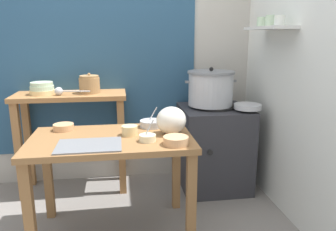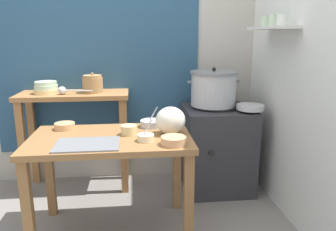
{
  "view_description": "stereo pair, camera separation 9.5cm",
  "coord_description": "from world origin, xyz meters",
  "px_view_note": "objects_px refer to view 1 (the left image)",
  "views": [
    {
      "loc": [
        0.08,
        -2.08,
        1.39
      ],
      "look_at": [
        0.43,
        0.22,
        0.82
      ],
      "focal_mm": 34.96,
      "sensor_mm": 36.0,
      "label": 1
    },
    {
      "loc": [
        0.17,
        -2.1,
        1.39
      ],
      "look_at": [
        0.43,
        0.22,
        0.82
      ],
      "focal_mm": 34.96,
      "sensor_mm": 36.0,
      "label": 2
    }
  ],
  "objects_px": {
    "stove_block": "(214,147)",
    "prep_table": "(112,152)",
    "plastic_bag": "(171,120)",
    "ladle": "(60,91)",
    "prep_bowl_1": "(130,130)",
    "back_shelf_table": "(72,118)",
    "prep_bowl_3": "(147,137)",
    "prep_bowl_4": "(176,140)",
    "bowl_stack_enamel": "(42,89)",
    "steamer_pot": "(211,88)",
    "prep_bowl_2": "(151,123)",
    "wide_pan": "(248,106)",
    "clay_pot": "(90,84)",
    "prep_bowl_0": "(64,127)",
    "serving_tray": "(89,145)"
  },
  "relations": [
    {
      "from": "back_shelf_table",
      "to": "wide_pan",
      "type": "height_order",
      "value": "back_shelf_table"
    },
    {
      "from": "stove_block",
      "to": "plastic_bag",
      "type": "bearing_deg",
      "value": -129.14
    },
    {
      "from": "back_shelf_table",
      "to": "prep_bowl_2",
      "type": "distance_m",
      "value": 0.85
    },
    {
      "from": "stove_block",
      "to": "prep_table",
      "type": "bearing_deg",
      "value": -145.61
    },
    {
      "from": "stove_block",
      "to": "ladle",
      "type": "xyz_separation_m",
      "value": [
        -1.34,
        0.05,
        0.55
      ]
    },
    {
      "from": "plastic_bag",
      "to": "prep_bowl_4",
      "type": "bearing_deg",
      "value": -91.75
    },
    {
      "from": "plastic_bag",
      "to": "bowl_stack_enamel",
      "type": "bearing_deg",
      "value": 143.82
    },
    {
      "from": "stove_block",
      "to": "bowl_stack_enamel",
      "type": "height_order",
      "value": "bowl_stack_enamel"
    },
    {
      "from": "bowl_stack_enamel",
      "to": "prep_bowl_0",
      "type": "xyz_separation_m",
      "value": [
        0.24,
        -0.53,
        -0.2
      ]
    },
    {
      "from": "bowl_stack_enamel",
      "to": "prep_bowl_0",
      "type": "relative_size",
      "value": 1.43
    },
    {
      "from": "plastic_bag",
      "to": "prep_bowl_4",
      "type": "xyz_separation_m",
      "value": [
        -0.01,
        -0.23,
        -0.07
      ]
    },
    {
      "from": "wide_pan",
      "to": "prep_bowl_2",
      "type": "distance_m",
      "value": 0.89
    },
    {
      "from": "plastic_bag",
      "to": "serving_tray",
      "type": "bearing_deg",
      "value": -161.56
    },
    {
      "from": "stove_block",
      "to": "prep_bowl_4",
      "type": "relative_size",
      "value": 4.82
    },
    {
      "from": "steamer_pot",
      "to": "prep_bowl_1",
      "type": "distance_m",
      "value": 0.99
    },
    {
      "from": "steamer_pot",
      "to": "prep_bowl_2",
      "type": "relative_size",
      "value": 2.72
    },
    {
      "from": "steamer_pot",
      "to": "serving_tray",
      "type": "height_order",
      "value": "steamer_pot"
    },
    {
      "from": "prep_table",
      "to": "prep_bowl_1",
      "type": "distance_m",
      "value": 0.2
    },
    {
      "from": "stove_block",
      "to": "ladle",
      "type": "distance_m",
      "value": 1.45
    },
    {
      "from": "prep_table",
      "to": "ladle",
      "type": "xyz_separation_m",
      "value": [
        -0.43,
        0.68,
        0.33
      ]
    },
    {
      "from": "plastic_bag",
      "to": "prep_bowl_2",
      "type": "height_order",
      "value": "plastic_bag"
    },
    {
      "from": "prep_bowl_1",
      "to": "prep_bowl_3",
      "type": "distance_m",
      "value": 0.19
    },
    {
      "from": "prep_bowl_3",
      "to": "steamer_pot",
      "type": "bearing_deg",
      "value": 50.38
    },
    {
      "from": "steamer_pot",
      "to": "prep_bowl_3",
      "type": "bearing_deg",
      "value": -129.62
    },
    {
      "from": "stove_block",
      "to": "wide_pan",
      "type": "relative_size",
      "value": 3.36
    },
    {
      "from": "bowl_stack_enamel",
      "to": "ladle",
      "type": "relative_size",
      "value": 0.71
    },
    {
      "from": "ladle",
      "to": "serving_tray",
      "type": "distance_m",
      "value": 0.92
    },
    {
      "from": "back_shelf_table",
      "to": "wide_pan",
      "type": "xyz_separation_m",
      "value": [
        1.51,
        -0.31,
        0.12
      ]
    },
    {
      "from": "stove_block",
      "to": "steamer_pot",
      "type": "height_order",
      "value": "steamer_pot"
    },
    {
      "from": "ladle",
      "to": "wide_pan",
      "type": "height_order",
      "value": "ladle"
    },
    {
      "from": "clay_pot",
      "to": "back_shelf_table",
      "type": "bearing_deg",
      "value": -180.0
    },
    {
      "from": "bowl_stack_enamel",
      "to": "prep_bowl_4",
      "type": "bearing_deg",
      "value": -44.09
    },
    {
      "from": "prep_bowl_4",
      "to": "bowl_stack_enamel",
      "type": "bearing_deg",
      "value": 135.91
    },
    {
      "from": "bowl_stack_enamel",
      "to": "prep_bowl_1",
      "type": "xyz_separation_m",
      "value": [
        0.72,
        -0.72,
        -0.19
      ]
    },
    {
      "from": "prep_bowl_1",
      "to": "steamer_pot",
      "type": "bearing_deg",
      "value": 39.62
    },
    {
      "from": "ladle",
      "to": "prep_bowl_1",
      "type": "bearing_deg",
      "value": -49.49
    },
    {
      "from": "clay_pot",
      "to": "prep_bowl_0",
      "type": "xyz_separation_m",
      "value": [
        -0.15,
        -0.54,
        -0.23
      ]
    },
    {
      "from": "prep_bowl_1",
      "to": "prep_bowl_3",
      "type": "relative_size",
      "value": 0.75
    },
    {
      "from": "steamer_pot",
      "to": "prep_bowl_2",
      "type": "height_order",
      "value": "steamer_pot"
    },
    {
      "from": "bowl_stack_enamel",
      "to": "prep_bowl_2",
      "type": "height_order",
      "value": "bowl_stack_enamel"
    },
    {
      "from": "steamer_pot",
      "to": "clay_pot",
      "type": "height_order",
      "value": "steamer_pot"
    },
    {
      "from": "ladle",
      "to": "prep_bowl_2",
      "type": "bearing_deg",
      "value": -32.39
    },
    {
      "from": "prep_table",
      "to": "plastic_bag",
      "type": "distance_m",
      "value": 0.46
    },
    {
      "from": "prep_table",
      "to": "ladle",
      "type": "distance_m",
      "value": 0.87
    },
    {
      "from": "steamer_pot",
      "to": "prep_bowl_1",
      "type": "relative_size",
      "value": 4.23
    },
    {
      "from": "prep_bowl_2",
      "to": "prep_table",
      "type": "bearing_deg",
      "value": -143.67
    },
    {
      "from": "back_shelf_table",
      "to": "prep_bowl_3",
      "type": "xyz_separation_m",
      "value": [
        0.6,
        -0.88,
        0.07
      ]
    },
    {
      "from": "back_shelf_table",
      "to": "plastic_bag",
      "type": "bearing_deg",
      "value": -43.7
    },
    {
      "from": "back_shelf_table",
      "to": "prep_bowl_4",
      "type": "xyz_separation_m",
      "value": [
        0.77,
        -0.97,
        0.07
      ]
    },
    {
      "from": "bowl_stack_enamel",
      "to": "prep_bowl_4",
      "type": "relative_size",
      "value": 1.3
    }
  ]
}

